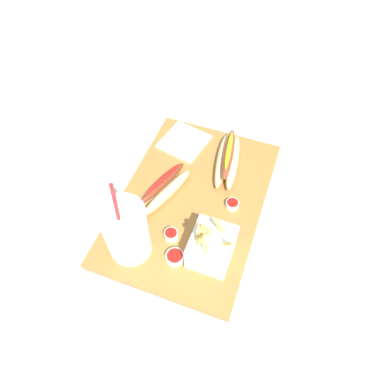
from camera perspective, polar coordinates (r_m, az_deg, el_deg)
ground_plane at (r=0.87m, az=-0.00°, el=-2.28°), size 2.40×2.40×0.02m
food_tray at (r=0.85m, az=-0.00°, el=-1.55°), size 0.48×0.33×0.02m
soda_cup at (r=0.73m, az=-10.52°, el=-6.27°), size 0.09×0.09×0.23m
fries_basket at (r=0.74m, az=3.16°, el=-8.81°), size 0.10×0.09×0.15m
hot_dog_1 at (r=0.84m, az=-4.71°, el=0.68°), size 0.17×0.10×0.06m
hot_dog_2 at (r=0.89m, az=5.78°, el=5.29°), size 0.18×0.08×0.06m
ketchup_cup_1 at (r=0.76m, az=-2.78°, el=-10.44°), size 0.04×0.04×0.02m
ketchup_cup_2 at (r=0.78m, az=-3.38°, el=-6.90°), size 0.03×0.03×0.02m
ketchup_cup_3 at (r=0.83m, az=6.52°, el=-1.96°), size 0.03×0.03×0.02m
napkin_stack at (r=0.96m, az=-1.27°, el=8.13°), size 0.13×0.13×0.01m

